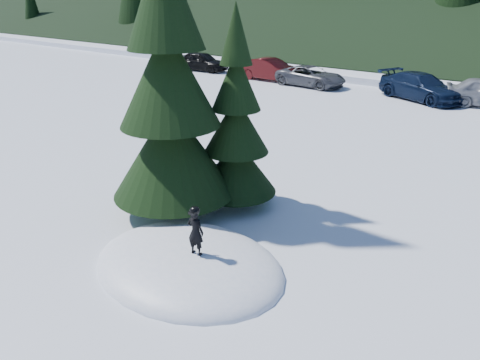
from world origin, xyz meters
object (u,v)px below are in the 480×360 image
Objects in this scene: car_1 at (271,70)px; car_3 at (421,87)px; car_0 at (202,61)px; child_skier at (196,232)px; spruce_short at (236,132)px; car_2 at (311,76)px; spruce_tall at (169,90)px.

car_3 is at bearing -89.98° from car_1.
car_1 is (6.30, -0.16, 0.02)m from car_0.
car_3 is (9.81, 0.09, 0.00)m from car_1.
child_skier is 23.08m from car_1.
child_skier is 0.21× the size of car_3.
car_1 is 0.87× the size of car_3.
car_2 is at bearing 113.43° from spruce_short.
car_0 is at bearing 130.55° from spruce_tall.
car_1 is at bearing -68.59° from child_skier.
child_skier is 26.96m from car_0.
spruce_tall is 3.89m from child_skier.
car_1 reaches higher than car_2.
car_0 is at bearing -57.16° from child_skier.
spruce_short is at bearing -141.45° from car_0.
spruce_tall is 24.06m from car_0.
car_3 is at bearing -85.08° from car_2.
spruce_short is 1.09× the size of car_3.
spruce_short reaches higher than child_skier.
spruce_short is 5.29× the size of child_skier.
car_0 is 0.94× the size of car_1.
spruce_tall is 2.11m from spruce_short.
spruce_tall is 1.60× the size of spruce_short.
spruce_tall is at bearing -158.02° from car_2.
spruce_tall is at bearing -153.31° from car_1.
car_3 is at bearing -96.31° from car_0.
spruce_tall is at bearing -125.54° from spruce_short.
child_skier is at bearing -144.03° from car_0.
car_1 is at bearing 121.68° from spruce_short.
car_2 is at bearing -97.83° from car_0.
car_1 is (-9.25, 18.01, -2.61)m from spruce_tall.
spruce_short is at bearing -74.39° from child_skier.
spruce_short is 16.76m from car_3.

